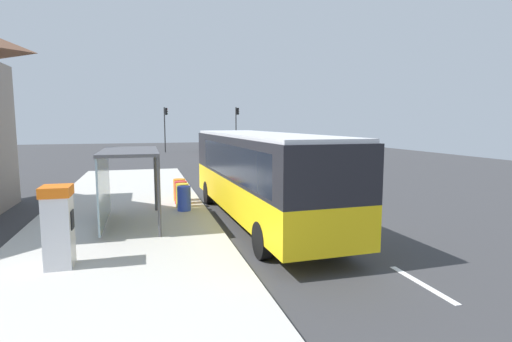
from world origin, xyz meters
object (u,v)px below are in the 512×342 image
object	(u,v)px
recycling_bin_red	(181,192)
recycling_bin_orange	(179,190)
traffic_light_far_side	(165,123)
white_van	(245,151)
recycling_bin_blue	(184,198)
sedan_near	(210,145)
sedan_far	(220,148)
recycling_bin_yellow	(182,195)
traffic_light_near_side	(237,122)
bus	(259,172)
bus_shelter	(120,168)
ticket_machine	(58,226)

from	to	relation	value
recycling_bin_red	recycling_bin_orange	xyz separation A→B (m)	(0.00, 0.70, 0.00)
recycling_bin_orange	traffic_light_far_side	world-z (taller)	traffic_light_far_side
white_van	traffic_light_far_side	world-z (taller)	traffic_light_far_side
white_van	recycling_bin_blue	world-z (taller)	white_van
sedan_near	sedan_far	distance (m)	6.50
recycling_bin_yellow	traffic_light_far_side	bearing A→B (deg)	88.12
recycling_bin_blue	traffic_light_near_side	xyz separation A→B (m)	(9.69, 33.33, 2.95)
recycling_bin_blue	recycling_bin_orange	xyz separation A→B (m)	(0.00, 2.10, 0.00)
recycling_bin_yellow	recycling_bin_orange	xyz separation A→B (m)	(0.00, 1.40, 0.00)
recycling_bin_red	sedan_near	bearing A→B (deg)	78.84
bus	sedan_near	size ratio (longest dim) A/B	2.47
recycling_bin_orange	bus_shelter	world-z (taller)	bus_shelter
sedan_near	sedan_far	world-z (taller)	same
bus	white_van	bearing A→B (deg)	77.53
ticket_machine	recycling_bin_blue	size ratio (longest dim) A/B	2.04
bus	ticket_machine	distance (m)	6.91
sedan_far	traffic_light_far_side	xyz separation A→B (m)	(-5.41, 6.30, 2.78)
white_van	bus_shelter	distance (m)	19.39
white_van	traffic_light_far_side	size ratio (longest dim) A/B	0.97
ticket_machine	recycling_bin_blue	xyz separation A→B (m)	(3.43, 5.41, -0.52)
sedan_far	ticket_machine	xyz separation A→B (m)	(-9.93, -33.24, 0.38)
recycling_bin_yellow	sedan_far	bearing A→B (deg)	76.53
recycling_bin_blue	sedan_far	bearing A→B (deg)	76.85
white_van	recycling_bin_yellow	bearing A→B (deg)	-113.00
recycling_bin_red	bus_shelter	size ratio (longest dim) A/B	0.24
white_van	traffic_light_near_side	bearing A→B (deg)	79.37
white_van	ticket_machine	bearing A→B (deg)	-114.88
bus	recycling_bin_yellow	xyz separation A→B (m)	(-2.49, 2.61, -1.19)
recycling_bin_red	recycling_bin_orange	world-z (taller)	same
sedan_near	traffic_light_near_side	world-z (taller)	traffic_light_near_side
bus	sedan_near	bearing A→B (deg)	83.69
white_van	recycling_bin_red	distance (m)	15.75
recycling_bin_blue	recycling_bin_red	bearing A→B (deg)	90.00
sedan_near	recycling_bin_yellow	size ratio (longest dim) A/B	4.72
bus	recycling_bin_red	size ratio (longest dim) A/B	11.67
recycling_bin_blue	bus_shelter	size ratio (longest dim) A/B	0.24
white_van	traffic_light_near_side	distance (m)	18.00
white_van	recycling_bin_yellow	distance (m)	16.39
traffic_light_near_side	traffic_light_far_side	size ratio (longest dim) A/B	1.01
sedan_far	traffic_light_near_side	distance (m)	6.96
traffic_light_near_side	recycling_bin_blue	bearing A→B (deg)	-106.22
white_van	sedan_near	distance (m)	18.56
bus	sedan_far	size ratio (longest dim) A/B	2.52
sedan_near	ticket_machine	size ratio (longest dim) A/B	2.31
white_van	ticket_machine	size ratio (longest dim) A/B	2.72
white_van	traffic_light_far_side	xyz separation A→B (m)	(-5.31, 18.35, 2.23)
sedan_far	bus	bearing A→B (deg)	-97.68
traffic_light_far_side	sedan_far	bearing A→B (deg)	-49.37
traffic_light_far_side	bus	bearing A→B (deg)	-87.79
sedan_far	recycling_bin_blue	xyz separation A→B (m)	(-6.50, -27.83, -0.14)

